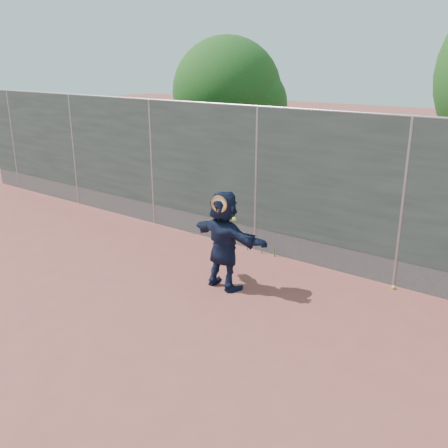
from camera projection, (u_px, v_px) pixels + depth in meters
The scene contains 7 objects.
ground at pixel (135, 311), 8.05m from camera, with size 80.00×80.00×0.00m, color #9E4C42.
player at pixel (224, 240), 8.66m from camera, with size 1.64×0.52×1.77m, color #141B37.
ball_ground at pixel (394, 287), 8.83m from camera, with size 0.07×0.07×0.07m, color #B0DC31.
fence at pixel (256, 177), 10.21m from camera, with size 20.00×0.06×3.03m.
swing_action at pixel (221, 207), 8.26m from camera, with size 0.50×0.13×0.51m.
tree_left at pixel (232, 95), 13.73m from camera, with size 3.15×3.00×4.53m.
weed_clump at pixel (264, 248), 10.41m from camera, with size 0.68×0.07×0.30m.
Camera 1 is at (5.50, -4.88, 3.86)m, focal length 40.00 mm.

